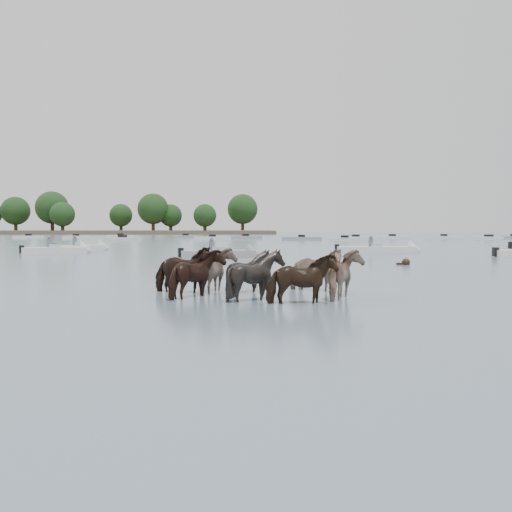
{
  "coord_description": "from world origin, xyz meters",
  "views": [
    {
      "loc": [
        -2.71,
        -14.21,
        1.99
      ],
      "look_at": [
        -1.9,
        2.66,
        1.1
      ],
      "focal_mm": 38.72,
      "sensor_mm": 36.0,
      "label": 1
    }
  ],
  "objects": [
    {
      "name": "motorboat_f",
      "position": [
        -14.59,
        32.71,
        0.23
      ],
      "size": [
        4.7,
        3.02,
        1.92
      ],
      "rotation": [
        0.0,
        0.0,
        0.35
      ],
      "color": "silver",
      "rests_on": "ground"
    },
    {
      "name": "distant_flotilla",
      "position": [
        1.24,
        75.63,
        0.26
      ],
      "size": [
        102.96,
        28.88,
        0.93
      ],
      "color": "gray",
      "rests_on": "ground"
    },
    {
      "name": "ground",
      "position": [
        0.0,
        0.0,
        0.0
      ],
      "size": [
        400.0,
        400.0,
        0.0
      ],
      "primitive_type": "plane",
      "color": "#495B69",
      "rests_on": "ground"
    },
    {
      "name": "motorboat_c",
      "position": [
        9.53,
        28.24,
        0.22
      ],
      "size": [
        6.74,
        2.41,
        1.92
      ],
      "rotation": [
        0.0,
        0.0,
        -0.13
      ],
      "color": "silver",
      "rests_on": "ground"
    },
    {
      "name": "swimming_pony",
      "position": [
        6.55,
        14.45,
        0.1
      ],
      "size": [
        0.72,
        0.44,
        0.44
      ],
      "color": "black",
      "rests_on": "ground"
    },
    {
      "name": "pony_herd",
      "position": [
        -1.97,
        1.66,
        0.58
      ],
      "size": [
        6.44,
        4.2,
        1.63
      ],
      "color": "black",
      "rests_on": "ground"
    },
    {
      "name": "motorboat_b",
      "position": [
        -2.74,
        21.88,
        0.23
      ],
      "size": [
        5.5,
        2.38,
        1.92
      ],
      "rotation": [
        0.0,
        0.0,
        0.15
      ],
      "color": "gray",
      "rests_on": "ground"
    },
    {
      "name": "motorboat_a",
      "position": [
        -15.2,
        28.22,
        0.23
      ],
      "size": [
        5.28,
        3.12,
        1.92
      ],
      "rotation": [
        0.0,
        0.0,
        0.32
      ],
      "color": "silver",
      "rests_on": "ground"
    }
  ]
}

